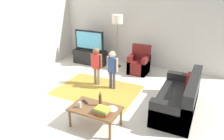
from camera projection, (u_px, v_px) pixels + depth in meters
name	position (u px, v px, depth m)	size (l,w,h in m)	color
ground	(101.00, 103.00, 5.22)	(7.80, 7.80, 0.00)	beige
wall_back	(143.00, 27.00, 7.22)	(6.00, 0.12, 2.70)	silver
wall_left	(5.00, 36.00, 5.93)	(0.12, 6.00, 2.70)	silver
area_rug	(97.00, 90.00, 5.85)	(2.20, 1.60, 0.01)	#B28C33
tv_stand	(90.00, 57.00, 7.73)	(1.20, 0.44, 0.50)	black
tv	(89.00, 41.00, 7.49)	(1.10, 0.28, 0.71)	black
couch	(181.00, 100.00, 4.78)	(0.80, 1.80, 0.86)	black
armchair	(139.00, 64.00, 6.92)	(0.60, 0.60, 0.90)	maroon
floor_lamp	(117.00, 22.00, 6.97)	(0.36, 0.36, 1.78)	#262626
child_near_tv	(96.00, 63.00, 5.95)	(0.37, 0.18, 1.09)	gray
child_center	(112.00, 67.00, 5.73)	(0.35, 0.17, 1.07)	#4C4C59
coffee_table	(95.00, 110.00, 4.24)	(1.00, 0.60, 0.42)	brown
book_stack	(102.00, 111.00, 4.01)	(0.29, 0.25, 0.13)	orange
bottle	(100.00, 100.00, 4.26)	(0.06, 0.06, 0.30)	#4C3319
tv_remote	(85.00, 102.00, 4.43)	(0.17, 0.05, 0.02)	black
soda_can	(80.00, 105.00, 4.22)	(0.07, 0.07, 0.12)	silver
plate	(112.00, 109.00, 4.18)	(0.22, 0.22, 0.02)	white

